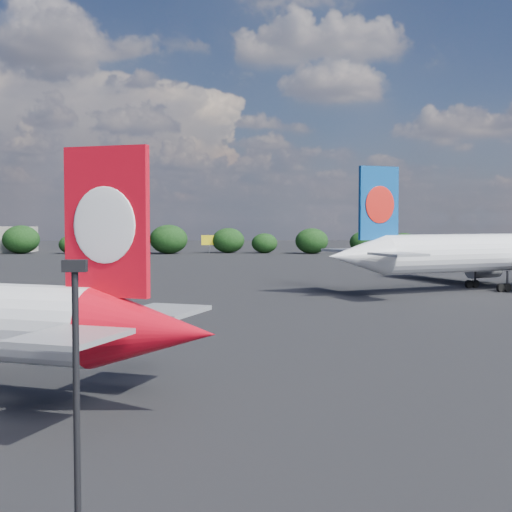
{
  "coord_description": "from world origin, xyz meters",
  "views": [
    {
      "loc": [
        13.07,
        -36.45,
        10.54
      ],
      "look_at": [
        16.0,
        12.0,
        8.0
      ],
      "focal_mm": 50.0,
      "sensor_mm": 36.0,
      "label": 1
    }
  ],
  "objects": [
    {
      "name": "horizon_treeline",
      "position": [
        -3.61,
        179.78,
        3.83
      ],
      "size": [
        201.82,
        15.92,
        9.11
      ],
      "color": "black",
      "rests_on": "ground"
    },
    {
      "name": "ground",
      "position": [
        0.0,
        60.0,
        0.0
      ],
      "size": [
        500.0,
        500.0,
        0.0
      ],
      "primitive_type": "plane",
      "color": "black",
      "rests_on": "ground"
    },
    {
      "name": "apron_lamp_post",
      "position": [
        9.9,
        -19.91,
        5.44
      ],
      "size": [
        0.55,
        0.3,
        9.6
      ],
      "color": "black",
      "rests_on": "ground"
    },
    {
      "name": "billboard_yellow",
      "position": [
        12.0,
        182.0,
        3.87
      ],
      "size": [
        5.0,
        0.3,
        5.5
      ],
      "color": "yellow",
      "rests_on": "ground"
    },
    {
      "name": "china_southern_airliner",
      "position": [
        54.57,
        66.73,
        5.38
      ],
      "size": [
        52.26,
        50.27,
        17.65
      ],
      "color": "white",
      "rests_on": "ground"
    },
    {
      "name": "highway_sign",
      "position": [
        -18.0,
        176.0,
        3.13
      ],
      "size": [
        6.0,
        0.3,
        4.5
      ],
      "color": "#156C25",
      "rests_on": "ground"
    }
  ]
}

